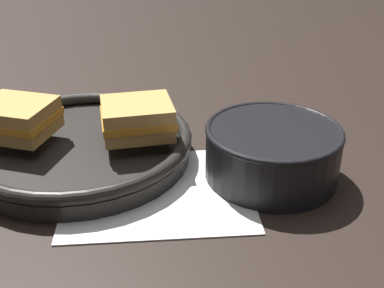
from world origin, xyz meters
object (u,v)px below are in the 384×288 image
at_px(skillet, 79,146).
at_px(sandwich_near_left, 137,118).
at_px(soup_bowl, 272,149).
at_px(spoon, 163,171).
at_px(sandwich_near_right, 17,118).

relative_size(skillet, sandwich_near_left, 3.98).
xyz_separation_m(soup_bowl, spoon, (-0.14, 0.04, -0.03)).
xyz_separation_m(soup_bowl, sandwich_near_right, (-0.33, 0.14, 0.02)).
relative_size(soup_bowl, skillet, 0.44).
relative_size(sandwich_near_left, sandwich_near_right, 0.80).
distance_m(sandwich_near_left, sandwich_near_right, 0.17).
relative_size(skillet, sandwich_near_right, 3.18).
height_order(skillet, sandwich_near_right, sandwich_near_right).
distance_m(soup_bowl, sandwich_near_left, 0.19).
bearing_deg(sandwich_near_left, spoon, -67.21).
bearing_deg(sandwich_near_right, soup_bowl, -22.73).
xyz_separation_m(spoon, sandwich_near_right, (-0.19, 0.10, 0.06)).
bearing_deg(spoon, sandwich_near_right, 115.40).
distance_m(soup_bowl, sandwich_near_right, 0.35).
bearing_deg(soup_bowl, sandwich_near_left, 150.34).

